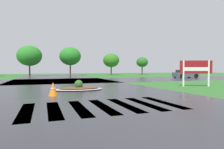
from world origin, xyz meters
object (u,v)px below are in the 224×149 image
Objects in this scene: median_island at (79,88)px; car_dark_suv at (185,74)px; estate_billboard at (196,69)px; traffic_cone at (53,89)px.

median_island is 23.41m from car_dark_suv.
estate_billboard is at bearing -123.24° from car_dark_suv.
traffic_cone reaches higher than median_island.
car_dark_suv is at bearing 32.86° from median_island.
median_island is 3.07m from traffic_cone.
estate_billboard reaches higher than traffic_cone.
median_island is 0.81× the size of car_dark_suv.
traffic_cone is at bearing -140.52° from car_dark_suv.
traffic_cone is (-11.29, -1.91, -1.10)m from estate_billboard.
car_dark_suv is at bearing -103.29° from estate_billboard.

